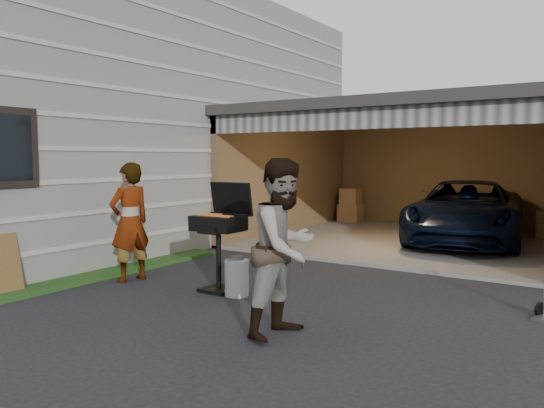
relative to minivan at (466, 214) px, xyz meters
The scene contains 9 objects.
ground 7.15m from the minivan, 104.22° to the right, with size 80.00×80.00×0.00m, color black.
house 8.53m from the minivan, 159.48° to the right, with size 7.00×11.00×5.50m, color #474744.
groundcover_strip 8.88m from the minivan, 116.84° to the right, with size 0.50×8.00×0.06m, color #193814.
garage 1.57m from the minivan, behind, with size 6.80×6.30×2.90m.
minivan is the anchor object (origin of this frame).
woman 7.16m from the minivan, 118.34° to the right, with size 0.65×0.43×1.79m, color #A5B4D0.
man 7.11m from the minivan, 91.16° to the right, with size 0.90×0.70×1.86m, color #47201C.
bbq_grill 6.32m from the minivan, 107.31° to the right, with size 0.68×0.60×1.51m.
propane_tank 6.31m from the minivan, 104.03° to the right, with size 0.33×0.33×0.49m, color #BAB9B5.
Camera 1 is at (4.50, -4.82, 1.86)m, focal length 35.00 mm.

